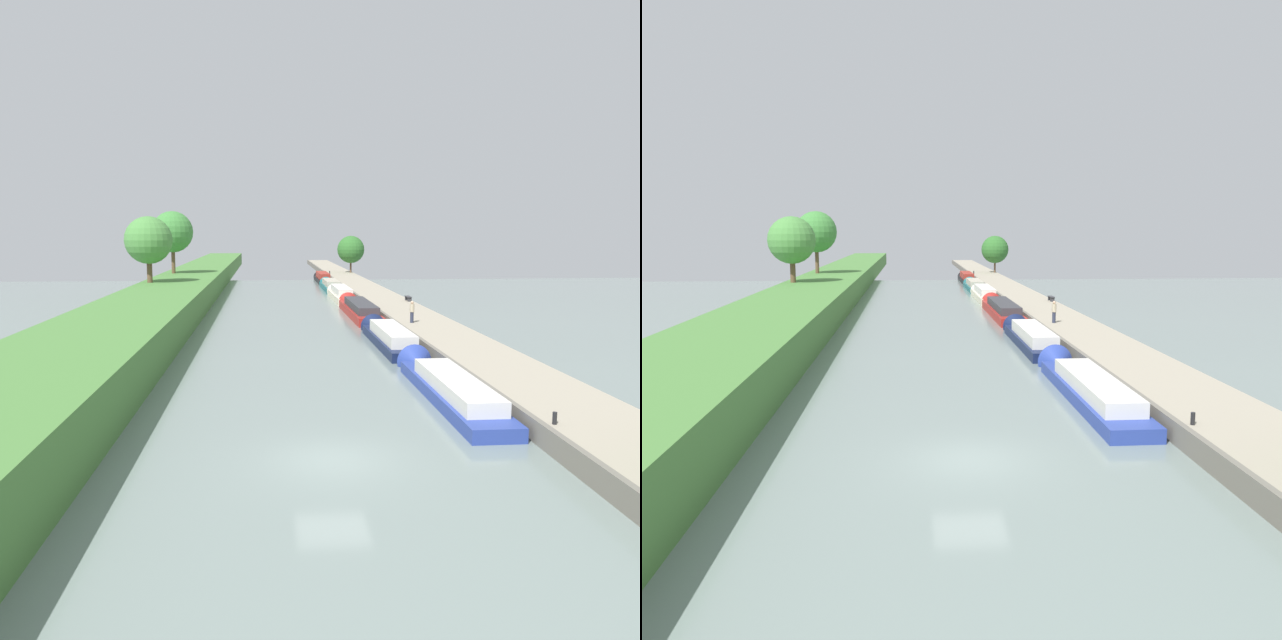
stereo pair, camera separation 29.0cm
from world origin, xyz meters
The scene contains 16 objects.
ground_plane centered at (0.00, 0.00, 0.00)m, with size 160.00×160.00×0.00m, color slate.
right_towpath centered at (10.01, 0.00, 0.41)m, with size 4.47×260.00×0.83m.
stone_quay centered at (7.65, 0.00, 0.44)m, with size 0.25×260.00×0.88m.
narrowboat_blue centered at (6.23, 8.18, 0.49)m, with size 2.10×13.60×2.00m.
narrowboat_navy centered at (6.13, 22.06, 0.54)m, with size 2.05×12.74×2.03m.
narrowboat_red centered at (6.27, 37.27, 0.57)m, with size 2.17×15.17×2.07m.
narrowboat_cream centered at (6.16, 50.81, 0.64)m, with size 1.89×12.63×2.09m.
narrowboat_teal centered at (6.26, 63.50, 0.54)m, with size 2.00×11.53×1.99m.
narrowboat_black centered at (6.35, 76.13, 0.60)m, with size 1.83×12.33×2.05m.
tree_rightbank_midnear centered at (11.83, 84.51, 4.63)m, with size 4.49×4.49×6.05m.
tree_leftbank_downstream centered at (-13.86, 45.02, 6.75)m, with size 4.76×4.76×6.64m.
tree_leftbank_upstream centered at (-13.46, 59.06, 7.55)m, with size 5.00×5.00×7.56m.
person_walking centered at (8.75, 26.31, 1.70)m, with size 0.34×0.34×1.66m.
mooring_bollard_near centered at (8.08, 0.75, 1.05)m, with size 0.16×0.16×0.45m.
mooring_bollard_far centered at (8.08, 81.98, 1.05)m, with size 0.16×0.16×0.45m.
park_bench centered at (11.80, 41.14, 1.17)m, with size 0.44×1.50×0.47m.
Camera 1 is at (-2.18, -20.64, 7.71)m, focal length 35.90 mm.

